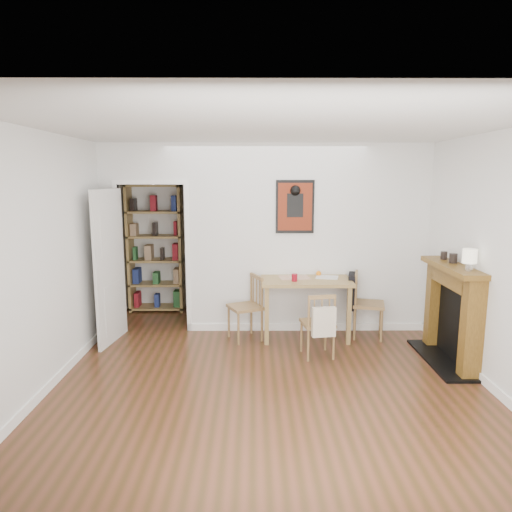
{
  "coord_description": "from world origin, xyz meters",
  "views": [
    {
      "loc": [
        -0.17,
        -4.85,
        2.14
      ],
      "look_at": [
        -0.13,
        0.6,
        1.2
      ],
      "focal_mm": 32.0,
      "sensor_mm": 36.0,
      "label": 1
    }
  ],
  "objects_px": {
    "chair_front": "(318,324)",
    "mantel_lamp": "(470,257)",
    "dining_table": "(306,285)",
    "orange_fruit": "(319,274)",
    "red_glass": "(295,278)",
    "ceramic_jar_a": "(453,258)",
    "chair_left": "(245,308)",
    "chair_right": "(367,304)",
    "ceramic_jar_b": "(444,255)",
    "bookshelf": "(156,248)",
    "fireplace": "(453,310)",
    "notebook": "(327,277)"
  },
  "relations": [
    {
      "from": "chair_front",
      "to": "mantel_lamp",
      "type": "bearing_deg",
      "value": -18.99
    },
    {
      "from": "dining_table",
      "to": "orange_fruit",
      "type": "bearing_deg",
      "value": 36.84
    },
    {
      "from": "chair_front",
      "to": "orange_fruit",
      "type": "xyz_separation_m",
      "value": [
        0.12,
        0.85,
        0.44
      ]
    },
    {
      "from": "red_glass",
      "to": "orange_fruit",
      "type": "relative_size",
      "value": 1.39
    },
    {
      "from": "ceramic_jar_a",
      "to": "orange_fruit",
      "type": "bearing_deg",
      "value": 147.56
    },
    {
      "from": "red_glass",
      "to": "mantel_lamp",
      "type": "bearing_deg",
      "value": -31.06
    },
    {
      "from": "chair_left",
      "to": "ceramic_jar_a",
      "type": "height_order",
      "value": "ceramic_jar_a"
    },
    {
      "from": "mantel_lamp",
      "to": "ceramic_jar_a",
      "type": "xyz_separation_m",
      "value": [
        0.03,
        0.46,
        -0.09
      ]
    },
    {
      "from": "red_glass",
      "to": "orange_fruit",
      "type": "height_order",
      "value": "red_glass"
    },
    {
      "from": "chair_right",
      "to": "mantel_lamp",
      "type": "relative_size",
      "value": 3.77
    },
    {
      "from": "mantel_lamp",
      "to": "ceramic_jar_b",
      "type": "xyz_separation_m",
      "value": [
        0.02,
        0.7,
        -0.1
      ]
    },
    {
      "from": "dining_table",
      "to": "bookshelf",
      "type": "bearing_deg",
      "value": 150.21
    },
    {
      "from": "chair_left",
      "to": "chair_right",
      "type": "xyz_separation_m",
      "value": [
        1.64,
        0.09,
        0.03
      ]
    },
    {
      "from": "chair_front",
      "to": "ceramic_jar_a",
      "type": "relative_size",
      "value": 7.15
    },
    {
      "from": "ceramic_jar_a",
      "to": "fireplace",
      "type": "bearing_deg",
      "value": -88.59
    },
    {
      "from": "chair_left",
      "to": "red_glass",
      "type": "relative_size",
      "value": 8.84
    },
    {
      "from": "chair_right",
      "to": "orange_fruit",
      "type": "bearing_deg",
      "value": 165.6
    },
    {
      "from": "fireplace",
      "to": "notebook",
      "type": "height_order",
      "value": "fireplace"
    },
    {
      "from": "fireplace",
      "to": "ceramic_jar_a",
      "type": "xyz_separation_m",
      "value": [
        -0.0,
        0.09,
        0.6
      ]
    },
    {
      "from": "chair_left",
      "to": "chair_front",
      "type": "relative_size",
      "value": 1.08
    },
    {
      "from": "dining_table",
      "to": "chair_front",
      "type": "height_order",
      "value": "dining_table"
    },
    {
      "from": "dining_table",
      "to": "orange_fruit",
      "type": "xyz_separation_m",
      "value": [
        0.19,
        0.14,
        0.13
      ]
    },
    {
      "from": "chair_left",
      "to": "mantel_lamp",
      "type": "bearing_deg",
      "value": -25.0
    },
    {
      "from": "chair_left",
      "to": "fireplace",
      "type": "distance_m",
      "value": 2.55
    },
    {
      "from": "red_glass",
      "to": "mantel_lamp",
      "type": "distance_m",
      "value": 2.09
    },
    {
      "from": "chair_right",
      "to": "orange_fruit",
      "type": "height_order",
      "value": "chair_right"
    },
    {
      "from": "red_glass",
      "to": "orange_fruit",
      "type": "bearing_deg",
      "value": 41.1
    },
    {
      "from": "chair_left",
      "to": "notebook",
      "type": "relative_size",
      "value": 3.0
    },
    {
      "from": "chair_left",
      "to": "notebook",
      "type": "xyz_separation_m",
      "value": [
        1.1,
        0.14,
        0.38
      ]
    },
    {
      "from": "orange_fruit",
      "to": "notebook",
      "type": "relative_size",
      "value": 0.24
    },
    {
      "from": "chair_right",
      "to": "orange_fruit",
      "type": "distance_m",
      "value": 0.76
    },
    {
      "from": "dining_table",
      "to": "fireplace",
      "type": "relative_size",
      "value": 0.95
    },
    {
      "from": "notebook",
      "to": "ceramic_jar_b",
      "type": "bearing_deg",
      "value": -23.2
    },
    {
      "from": "bookshelf",
      "to": "ceramic_jar_a",
      "type": "distance_m",
      "value": 4.41
    },
    {
      "from": "red_glass",
      "to": "notebook",
      "type": "height_order",
      "value": "red_glass"
    },
    {
      "from": "chair_right",
      "to": "chair_front",
      "type": "xyz_separation_m",
      "value": [
        -0.76,
        -0.68,
        -0.05
      ]
    },
    {
      "from": "orange_fruit",
      "to": "mantel_lamp",
      "type": "distance_m",
      "value": 2.01
    },
    {
      "from": "ceramic_jar_a",
      "to": "ceramic_jar_b",
      "type": "xyz_separation_m",
      "value": [
        -0.01,
        0.24,
        -0.01
      ]
    },
    {
      "from": "red_glass",
      "to": "notebook",
      "type": "bearing_deg",
      "value": 24.22
    },
    {
      "from": "orange_fruit",
      "to": "dining_table",
      "type": "bearing_deg",
      "value": -143.16
    },
    {
      "from": "fireplace",
      "to": "notebook",
      "type": "xyz_separation_m",
      "value": [
        -1.33,
        0.89,
        0.2
      ]
    },
    {
      "from": "bookshelf",
      "to": "chair_left",
      "type": "bearing_deg",
      "value": -43.9
    },
    {
      "from": "dining_table",
      "to": "ceramic_jar_b",
      "type": "distance_m",
      "value": 1.77
    },
    {
      "from": "fireplace",
      "to": "orange_fruit",
      "type": "distance_m",
      "value": 1.76
    },
    {
      "from": "orange_fruit",
      "to": "mantel_lamp",
      "type": "height_order",
      "value": "mantel_lamp"
    },
    {
      "from": "chair_front",
      "to": "bookshelf",
      "type": "relative_size",
      "value": 0.39
    },
    {
      "from": "chair_front",
      "to": "red_glass",
      "type": "bearing_deg",
      "value": 114.05
    },
    {
      "from": "bookshelf",
      "to": "ceramic_jar_b",
      "type": "height_order",
      "value": "bookshelf"
    },
    {
      "from": "bookshelf",
      "to": "ceramic_jar_a",
      "type": "height_order",
      "value": "bookshelf"
    },
    {
      "from": "dining_table",
      "to": "red_glass",
      "type": "bearing_deg",
      "value": -134.53
    }
  ]
}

